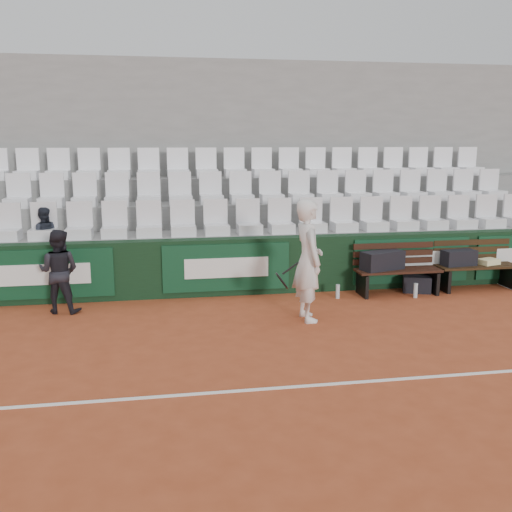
{
  "coord_description": "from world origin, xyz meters",
  "views": [
    {
      "loc": [
        -1.31,
        -5.73,
        2.68
      ],
      "look_at": [
        0.07,
        2.4,
        1.0
      ],
      "focal_mm": 40.0,
      "sensor_mm": 36.0,
      "label": 1
    }
  ],
  "objects": [
    {
      "name": "grandstand_tier_front",
      "position": [
        0.0,
        4.62,
        0.5
      ],
      "size": [
        18.0,
        0.95,
        1.0
      ],
      "primitive_type": "cube",
      "color": "gray",
      "rests_on": "ground"
    },
    {
      "name": "sports_bag_right",
      "position": [
        4.01,
        3.61,
        0.59
      ],
      "size": [
        0.63,
        0.34,
        0.28
      ],
      "primitive_type": "cube",
      "rotation": [
        0.0,
        0.0,
        0.11
      ],
      "color": "black",
      "rests_on": "bench_right"
    },
    {
      "name": "ball_kid",
      "position": [
        -2.9,
        3.36,
        0.66
      ],
      "size": [
        0.74,
        0.63,
        1.33
      ],
      "primitive_type": "imported",
      "rotation": [
        0.0,
        0.0,
        2.92
      ],
      "color": "black",
      "rests_on": "ground"
    },
    {
      "name": "seat_row_mid",
      "position": [
        0.0,
        5.4,
        1.77
      ],
      "size": [
        11.9,
        0.44,
        0.63
      ],
      "primitive_type": "cube",
      "color": "white",
      "rests_on": "grandstand_tier_mid"
    },
    {
      "name": "seat_row_front",
      "position": [
        0.0,
        4.45,
        1.31
      ],
      "size": [
        11.9,
        0.44,
        0.63
      ],
      "primitive_type": "cube",
      "color": "silver",
      "rests_on": "grandstand_tier_front"
    },
    {
      "name": "grandstand_rear_wall",
      "position": [
        0.0,
        7.15,
        2.2
      ],
      "size": [
        18.0,
        0.3,
        4.4
      ],
      "primitive_type": "cube",
      "color": "gray",
      "rests_on": "ground"
    },
    {
      "name": "tennis_player",
      "position": [
        0.85,
        2.34,
        0.92
      ],
      "size": [
        0.73,
        0.69,
        1.84
      ],
      "color": "white",
      "rests_on": "ground"
    },
    {
      "name": "water_bottle_near",
      "position": [
        1.67,
        3.39,
        0.12
      ],
      "size": [
        0.07,
        0.07,
        0.24
      ],
      "primitive_type": "cylinder",
      "color": "silver",
      "rests_on": "ground"
    },
    {
      "name": "water_bottle_far",
      "position": [
        3.01,
        3.21,
        0.13
      ],
      "size": [
        0.07,
        0.07,
        0.26
      ],
      "primitive_type": "cylinder",
      "color": "silver",
      "rests_on": "ground"
    },
    {
      "name": "spectator_c",
      "position": [
        -3.3,
        4.5,
        1.5
      ],
      "size": [
        0.51,
        0.41,
        1.0
      ],
      "primitive_type": "imported",
      "rotation": [
        0.0,
        0.0,
        3.21
      ],
      "color": "black",
      "rests_on": "grandstand_tier_front"
    },
    {
      "name": "sports_bag_ground",
      "position": [
        3.2,
        3.56,
        0.15
      ],
      "size": [
        0.55,
        0.44,
        0.29
      ],
      "primitive_type": "cube",
      "rotation": [
        0.0,
        0.0,
        -0.34
      ],
      "color": "black",
      "rests_on": "ground"
    },
    {
      "name": "ground",
      "position": [
        0.0,
        0.0,
        0.0
      ],
      "size": [
        80.0,
        80.0,
        0.0
      ],
      "primitive_type": "plane",
      "color": "#AB4826",
      "rests_on": "ground"
    },
    {
      "name": "bench_left",
      "position": [
        2.8,
        3.49,
        0.23
      ],
      "size": [
        1.5,
        0.56,
        0.45
      ],
      "primitive_type": "cube",
      "color": "#32180F",
      "rests_on": "ground"
    },
    {
      "name": "grandstand_tier_back",
      "position": [
        0.0,
        6.53,
        0.95
      ],
      "size": [
        18.0,
        0.95,
        1.9
      ],
      "primitive_type": "cube",
      "color": "gray",
      "rests_on": "ground"
    },
    {
      "name": "seat_row_back",
      "position": [
        0.0,
        6.35,
        2.21
      ],
      "size": [
        11.9,
        0.44,
        0.63
      ],
      "primitive_type": "cube",
      "color": "white",
      "rests_on": "grandstand_tier_back"
    },
    {
      "name": "back_barrier",
      "position": [
        0.07,
        3.99,
        0.5
      ],
      "size": [
        18.0,
        0.34,
        1.0
      ],
      "color": "black",
      "rests_on": "ground"
    },
    {
      "name": "court_baseline",
      "position": [
        0.0,
        0.0,
        0.0
      ],
      "size": [
        18.0,
        0.06,
        0.01
      ],
      "primitive_type": "cube",
      "color": "white",
      "rests_on": "ground"
    },
    {
      "name": "bench_right",
      "position": [
        4.36,
        3.57,
        0.23
      ],
      "size": [
        1.5,
        0.56,
        0.45
      ],
      "primitive_type": "cube",
      "color": "#311F0E",
      "rests_on": "ground"
    },
    {
      "name": "grandstand_tier_mid",
      "position": [
        0.0,
        5.58,
        0.72
      ],
      "size": [
        18.0,
        0.95,
        1.45
      ],
      "primitive_type": "cube",
      "color": "gray",
      "rests_on": "ground"
    },
    {
      "name": "towel",
      "position": [
        4.6,
        3.6,
        0.5
      ],
      "size": [
        0.41,
        0.35,
        0.1
      ],
      "primitive_type": "cube",
      "rotation": [
        0.0,
        0.0,
        0.3
      ],
      "color": "beige",
      "rests_on": "bench_right"
    },
    {
      "name": "sports_bag_left",
      "position": [
        2.51,
        3.52,
        0.61
      ],
      "size": [
        0.82,
        0.54,
        0.32
      ],
      "primitive_type": "cube",
      "rotation": [
        0.0,
        0.0,
        0.31
      ],
      "color": "black",
      "rests_on": "bench_left"
    }
  ]
}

